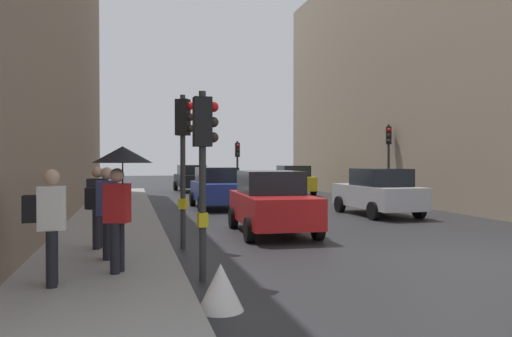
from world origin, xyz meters
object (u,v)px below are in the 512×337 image
car_yellow_taxi (293,180)px  car_dark_suv (192,178)px  pedestrian_with_umbrella (121,173)px  pedestrian_with_black_backpack (49,220)px  car_silver_hatchback (378,192)px  traffic_light_near_left (204,150)px  pedestrian_in_dark_coat (98,204)px  pedestrian_with_grey_backpack (105,207)px  traffic_light_near_right (184,143)px  traffic_light_far_median (237,158)px  car_red_sedan (272,202)px  car_blue_van (217,188)px  traffic_light_mid_street (389,149)px  warning_sign_triangle (221,287)px

car_yellow_taxi → car_dark_suv: bearing=138.2°
pedestrian_with_umbrella → pedestrian_with_black_backpack: (-1.04, -0.66, -0.68)m
car_silver_hatchback → car_dark_suv: (-5.00, 16.19, 0.00)m
car_dark_suv → traffic_light_near_left: bearing=-96.5°
car_yellow_taxi → pedestrian_in_dark_coat: 19.77m
pedestrian_with_grey_backpack → pedestrian_with_black_backpack: same height
pedestrian_with_black_backpack → traffic_light_near_left: bearing=9.2°
traffic_light_near_right → pedestrian_with_black_backpack: (-2.41, -3.60, -1.31)m
traffic_light_far_median → car_red_sedan: (-2.36, -15.51, -1.34)m
traffic_light_near_right → pedestrian_with_umbrella: size_ratio=1.68×
car_silver_hatchback → car_blue_van: size_ratio=1.01×
traffic_light_near_left → car_yellow_taxi: size_ratio=0.75×
car_blue_van → pedestrian_with_grey_backpack: (-4.12, -11.18, 0.29)m
car_yellow_taxi → traffic_light_far_median: bearing=166.3°
traffic_light_near_left → traffic_light_near_right: size_ratio=0.90×
car_blue_van → pedestrian_with_black_backpack: (-4.84, -13.11, 0.29)m
pedestrian_with_umbrella → pedestrian_with_black_backpack: size_ratio=1.21×
car_yellow_taxi → pedestrian_with_black_backpack: size_ratio=2.43×
pedestrian_with_black_backpack → car_dark_suv: bearing=78.3°
traffic_light_mid_street → pedestrian_with_grey_backpack: size_ratio=2.14×
traffic_light_mid_street → car_yellow_taxi: size_ratio=0.88×
traffic_light_mid_street → car_yellow_taxi: bearing=111.0°
car_red_sedan → pedestrian_in_dark_coat: (-4.56, -2.25, 0.25)m
traffic_light_near_left → pedestrian_with_grey_backpack: size_ratio=1.83×
car_silver_hatchback → traffic_light_near_right: bearing=-146.2°
car_red_sedan → pedestrian_in_dark_coat: bearing=-153.7°
car_yellow_taxi → pedestrian_in_dark_coat: bearing=-120.8°
traffic_light_mid_street → pedestrian_in_dark_coat: (-12.70, -10.24, -1.48)m
traffic_light_near_left → warning_sign_triangle: 2.56m
car_yellow_taxi → traffic_light_near_right: bearing=-116.4°
traffic_light_near_left → traffic_light_far_median: 21.15m
car_red_sedan → pedestrian_with_grey_backpack: (-4.35, -3.49, 0.29)m
pedestrian_in_dark_coat → traffic_light_near_left: bearing=-55.7°
pedestrian_with_black_backpack → pedestrian_in_dark_coat: size_ratio=1.00×
traffic_light_far_median → car_silver_hatchback: (2.78, -12.12, -1.34)m
car_silver_hatchback → warning_sign_triangle: size_ratio=6.52×
traffic_light_mid_street → traffic_light_far_median: bearing=127.6°
traffic_light_near_right → warning_sign_triangle: 5.36m
car_blue_van → pedestrian_with_grey_backpack: 11.92m
car_blue_van → pedestrian_with_grey_backpack: size_ratio=2.38×
pedestrian_with_grey_backpack → pedestrian_in_dark_coat: bearing=99.4°
traffic_light_near_left → pedestrian_with_grey_backpack: 2.53m
traffic_light_mid_street → car_dark_suv: size_ratio=0.88×
warning_sign_triangle → car_yellow_taxi: bearing=69.0°
car_red_sedan → car_blue_van: 7.69m
car_dark_suv → pedestrian_in_dark_coat: (-4.69, -21.84, 0.25)m
traffic_light_near_left → pedestrian_in_dark_coat: (-1.90, 2.78, -1.10)m
traffic_light_far_median → pedestrian_with_black_backpack: size_ratio=1.82×
traffic_light_near_left → car_silver_hatchback: bearing=47.3°
car_red_sedan → warning_sign_triangle: size_ratio=6.60×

